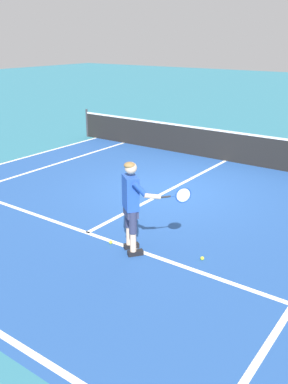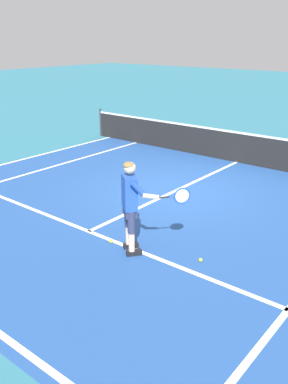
% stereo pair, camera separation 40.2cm
% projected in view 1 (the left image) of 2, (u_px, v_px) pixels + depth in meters
% --- Properties ---
extents(ground_plane, '(80.00, 80.00, 0.00)m').
position_uv_depth(ground_plane, '(168.00, 191.00, 10.68)').
color(ground_plane, teal).
extents(court_inner_surface, '(10.98, 9.71, 0.00)m').
position_uv_depth(court_inner_surface, '(139.00, 206.00, 9.70)').
color(court_inner_surface, '#234C93').
rests_on(court_inner_surface, ground).
extents(line_service, '(8.23, 0.10, 0.01)m').
position_uv_depth(line_service, '(87.00, 233.00, 8.37)').
color(line_service, white).
rests_on(line_service, ground).
extents(line_centre_service, '(0.10, 6.40, 0.01)m').
position_uv_depth(line_centre_service, '(172.00, 189.00, 10.81)').
color(line_centre_service, white).
rests_on(line_centre_service, ground).
extents(line_singles_left, '(0.10, 9.31, 0.01)m').
position_uv_depth(line_singles_left, '(23.00, 174.00, 11.95)').
color(line_singles_left, white).
rests_on(line_singles_left, ground).
extents(tennis_net, '(11.96, 0.08, 1.07)m').
position_uv_depth(tennis_net, '(227.00, 146.00, 13.07)').
color(tennis_net, '#333338').
rests_on(tennis_net, ground).
extents(tennis_player, '(1.11, 0.83, 1.71)m').
position_uv_depth(tennis_player, '(132.00, 202.00, 7.29)').
color(tennis_player, black).
rests_on(tennis_player, ground).
extents(tennis_ball_near_feet, '(0.07, 0.07, 0.07)m').
position_uv_depth(tennis_ball_near_feet, '(111.00, 242.00, 7.93)').
color(tennis_ball_near_feet, '#CCE02D').
rests_on(tennis_ball_near_feet, ground).
extents(tennis_ball_by_baseline, '(0.07, 0.07, 0.07)m').
position_uv_depth(tennis_ball_by_baseline, '(202.00, 258.00, 7.35)').
color(tennis_ball_by_baseline, '#CCE02D').
rests_on(tennis_ball_by_baseline, ground).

